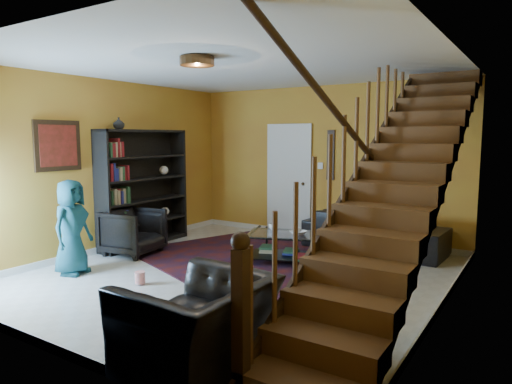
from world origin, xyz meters
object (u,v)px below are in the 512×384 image
Objects in this scene: sofa at (374,231)px; coffee_table at (288,246)px; bookshelf at (144,190)px; armchair_right at (198,325)px; armchair_left at (133,232)px.

sofa reaches higher than coffee_table.
sofa is 1.65m from coffee_table.
bookshelf is 1.76× the size of armchair_right.
bookshelf is at bearing -127.16° from armchair_right.
bookshelf is at bearing 23.69° from armchair_left.
bookshelf is 1.48× the size of coffee_table.
sofa is at bearing -61.56° from armchair_left.
sofa is 1.98× the size of armchair_right.
armchair_left is at bearing -58.96° from bookshelf.
armchair_left is at bearing -123.65° from armchair_right.
coffee_table is at bearing 62.50° from sofa.
coffee_table is at bearing -76.94° from armchair_left.
armchair_left is (-3.18, -2.29, 0.04)m from sofa.
bookshelf reaches higher than armchair_left.
armchair_right reaches higher than armchair_left.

